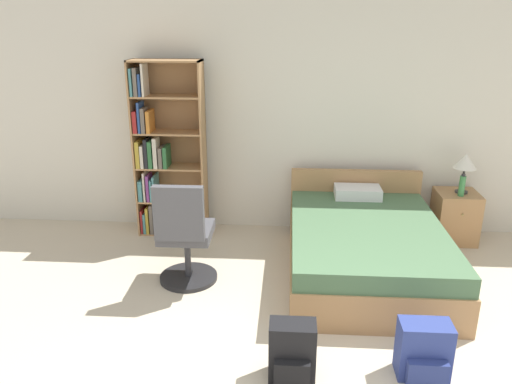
{
  "coord_description": "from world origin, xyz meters",
  "views": [
    {
      "loc": [
        -0.31,
        -2.4,
        2.39
      ],
      "look_at": [
        -0.61,
        1.98,
        0.86
      ],
      "focal_mm": 35.0,
      "sensor_mm": 36.0,
      "label": 1
    }
  ],
  "objects": [
    {
      "name": "wall_back",
      "position": [
        0.0,
        3.23,
        1.3
      ],
      "size": [
        9.0,
        0.06,
        2.6
      ],
      "color": "silver",
      "rests_on": "ground_plane"
    },
    {
      "name": "bookshelf",
      "position": [
        -1.75,
        2.95,
        0.94
      ],
      "size": [
        0.78,
        0.31,
        1.98
      ],
      "color": "#AD7F51",
      "rests_on": "ground_plane"
    },
    {
      "name": "bed",
      "position": [
        0.45,
        2.12,
        0.27
      ],
      "size": [
        1.46,
        2.06,
        0.77
      ],
      "color": "#AD7F51",
      "rests_on": "ground_plane"
    },
    {
      "name": "office_chair",
      "position": [
        -1.26,
        1.74,
        0.48
      ],
      "size": [
        0.55,
        0.6,
        1.04
      ],
      "color": "#232326",
      "rests_on": "ground_plane"
    },
    {
      "name": "nightstand",
      "position": [
        1.56,
        2.93,
        0.29
      ],
      "size": [
        0.45,
        0.46,
        0.57
      ],
      "color": "#AD7F51",
      "rests_on": "ground_plane"
    },
    {
      "name": "table_lamp",
      "position": [
        1.59,
        2.93,
        0.92
      ],
      "size": [
        0.25,
        0.25,
        0.44
      ],
      "color": "#333333",
      "rests_on": "nightstand"
    },
    {
      "name": "water_bottle",
      "position": [
        1.55,
        2.82,
        0.69
      ],
      "size": [
        0.06,
        0.06,
        0.25
      ],
      "color": "#3F8C4C",
      "rests_on": "nightstand"
    },
    {
      "name": "backpack_blue",
      "position": [
        0.66,
        0.58,
        0.2
      ],
      "size": [
        0.36,
        0.28,
        0.42
      ],
      "color": "navy",
      "rests_on": "ground_plane"
    },
    {
      "name": "backpack_black",
      "position": [
        -0.26,
        0.49,
        0.21
      ],
      "size": [
        0.32,
        0.26,
        0.43
      ],
      "color": "black",
      "rests_on": "ground_plane"
    }
  ]
}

